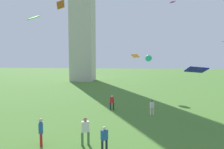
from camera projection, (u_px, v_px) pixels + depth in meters
person_0 at (152, 106)px, 19.84m from camera, size 0.47×0.43×1.57m
person_2 at (112, 102)px, 21.94m from camera, size 0.50×0.34×1.64m
person_3 at (41, 130)px, 12.84m from camera, size 0.44×0.54×1.80m
person_4 at (104, 137)px, 11.93m from camera, size 0.44×0.47×1.59m
person_5 at (85, 129)px, 12.87m from camera, size 0.55×0.45×1.85m
kite_flying_0 at (61, 5)px, 25.13m from camera, size 1.24×1.71×1.01m
kite_flying_1 at (196, 70)px, 17.50m from camera, size 1.94×1.45×0.66m
kite_flying_2 at (148, 57)px, 31.14m from camera, size 1.18×1.82×1.52m
kite_flying_3 at (135, 56)px, 20.60m from camera, size 0.96×0.88×0.40m
kite_flying_4 at (34, 18)px, 18.75m from camera, size 1.07×1.30×0.74m
kite_flying_7 at (173, 2)px, 27.64m from camera, size 0.92×0.86×0.28m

